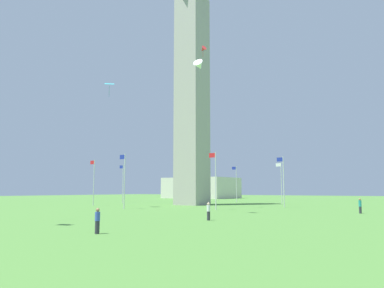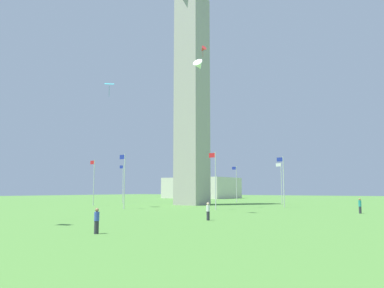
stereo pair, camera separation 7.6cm
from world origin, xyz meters
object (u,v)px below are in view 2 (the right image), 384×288
Objects in this scene: flagpole_se at (215,178)px; kite_red_delta at (203,49)px; obelisk_monument at (192,85)px; person_blue_shirt at (97,221)px; kite_cyan_diamond at (109,84)px; flagpole_sw at (281,181)px; flagpole_n at (123,182)px; distant_building at (202,188)px; flagpole_w at (236,182)px; flagpole_s at (283,179)px; flagpole_nw at (178,183)px; person_white_shirt at (208,211)px; kite_white_delta at (199,66)px; flagpole_e at (124,178)px; person_teal_shirt at (360,206)px; flagpole_ne at (94,180)px.

flagpole_se is 21.01m from kite_red_delta.
person_blue_shirt is (-20.92, 41.39, -21.84)m from obelisk_monument.
flagpole_sw is at bearing -120.84° from kite_cyan_diamond.
flagpole_n is at bearing -22.50° from flagpole_se.
flagpole_se is 0.37× the size of distant_building.
distant_building is at bearing 33.76° from person_blue_shirt.
obelisk_monument reaches higher than flagpole_w.
flagpole_s and flagpole_nw have the same top height.
distant_building is (50.63, -77.40, 2.57)m from person_white_shirt.
kite_red_delta is 0.73× the size of kite_white_delta.
kite_white_delta is at bearing 95.14° from flagpole_sw.
flagpole_e is at bearing 22.50° from flagpole_se.
kite_red_delta is 0.73× the size of kite_cyan_diamond.
person_teal_shirt is (-18.14, 22.23, -3.54)m from flagpole_sw.
flagpole_e is 32.52m from flagpole_sw.
flagpole_e is 5.02× the size of person_blue_shirt.
flagpole_nw is at bearing -67.50° from flagpole_e.
kite_white_delta reaches higher than flagpole_se.
flagpole_e is 35.20m from flagpole_w.
flagpole_ne is 1.00× the size of flagpole_sw.
kite_red_delta reaches higher than flagpole_n.
flagpole_n is at bearing 45.69° from person_white_shirt.
person_teal_shirt is (-9.61, -31.60, 0.08)m from person_blue_shirt.
distant_building is at bearing -74.54° from flagpole_ne.
flagpole_sw is 3.36× the size of kite_white_delta.
kite_red_delta is at bearing 32.67° from person_teal_shirt.
flagpole_w is (-17.60, -17.60, 0.00)m from flagpole_n.
flagpole_w is at bearing -89.81° from obelisk_monument.
flagpole_sw is 41.96m from person_white_shirt.
flagpole_e is 20.63m from kite_white_delta.
distant_building is at bearing 25.11° from person_white_shirt.
kite_red_delta is at bearing 132.07° from obelisk_monument.
obelisk_monument is 5.63× the size of flagpole_ne.
flagpole_se is 1.00× the size of flagpole_nw.
person_blue_shirt is (-33.43, 28.94, -3.62)m from flagpole_ne.
flagpole_se is 23.38m from kite_cyan_diamond.
obelisk_monument reaches higher than kite_cyan_diamond.
person_teal_shirt is at bearing 135.61° from distant_building.
person_white_shirt is at bearing 118.70° from flagpole_se.
flagpole_s is 1.00× the size of flagpole_w.
flagpole_s is at bearing -95.79° from kite_white_delta.
person_white_shirt is 0.67× the size of kite_cyan_diamond.
flagpole_se is at bearing 180.00° from flagpole_ne.
flagpole_nw reaches higher than person_teal_shirt.
flagpole_e is 1.00× the size of flagpole_s.
flagpole_n is 35.20m from flagpole_s.
obelisk_monument is 41.61m from person_white_shirt.
flagpole_e is 3.37× the size of kite_cyan_diamond.
kite_red_delta is at bearing 107.57° from flagpole_w.
person_white_shirt is (-0.22, -12.96, 0.00)m from person_blue_shirt.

